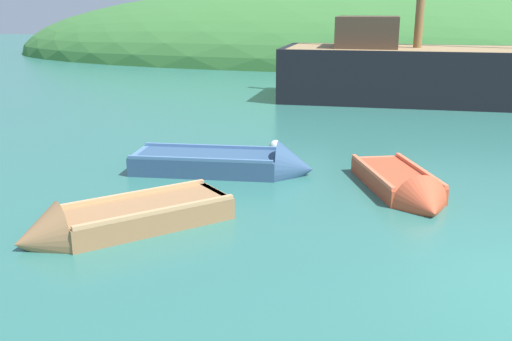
# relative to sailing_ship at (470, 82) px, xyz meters

# --- Properties ---
(shore_hill) EXTENTS (51.61, 23.90, 9.81)m
(shore_hill) POSITION_rel_sailing_ship_xyz_m (-3.49, 20.39, -0.75)
(shore_hill) COLOR #387033
(shore_hill) RESTS_ON ground
(sailing_ship) EXTENTS (16.64, 4.44, 12.77)m
(sailing_ship) POSITION_rel_sailing_ship_xyz_m (0.00, 0.00, 0.00)
(sailing_ship) COLOR black
(sailing_ship) RESTS_ON ground
(rowboat_far) EXTENTS (1.89, 3.19, 0.99)m
(rowboat_far) POSITION_rel_sailing_ship_xyz_m (-3.03, -11.43, -0.65)
(rowboat_far) COLOR #C64C2D
(rowboat_far) RESTS_ON ground
(rowboat_outer_right) EXTENTS (3.18, 3.07, 1.04)m
(rowboat_outer_right) POSITION_rel_sailing_ship_xyz_m (-7.63, -14.10, -0.63)
(rowboat_outer_right) COLOR #9E7047
(rowboat_outer_right) RESTS_ON ground
(rowboat_portside) EXTENTS (3.86, 1.35, 1.17)m
(rowboat_portside) POSITION_rel_sailing_ship_xyz_m (-6.48, -10.53, -0.61)
(rowboat_portside) COLOR #335175
(rowboat_portside) RESTS_ON ground
(buoy_white) EXTENTS (0.30, 0.30, 0.30)m
(buoy_white) POSITION_rel_sailing_ship_xyz_m (-5.96, -7.97, -0.75)
(buoy_white) COLOR white
(buoy_white) RESTS_ON ground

